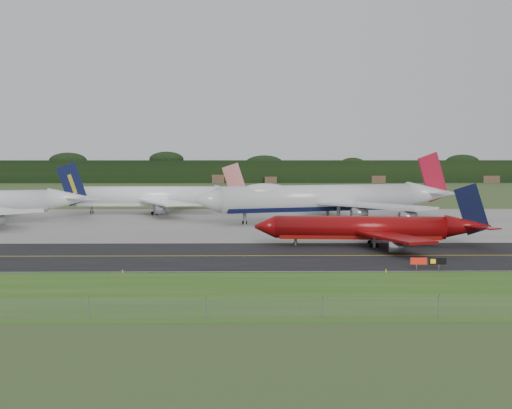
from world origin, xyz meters
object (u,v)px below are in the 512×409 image
object	(u,v)px
jet_ba_747	(327,198)
jet_red_737	(373,228)
taxiway_sign	(428,261)
jet_star_tail	(155,197)

from	to	relation	value
jet_ba_747	jet_red_737	world-z (taller)	jet_ba_747
jet_red_737	taxiway_sign	bearing A→B (deg)	-82.42
jet_red_737	taxiway_sign	world-z (taller)	jet_red_737
jet_star_tail	taxiway_sign	distance (m)	105.65
jet_ba_747	jet_red_737	xyz separation A→B (m)	(3.31, -43.41, -2.60)
jet_star_tail	taxiway_sign	size ratio (longest dim) A/B	10.21
jet_ba_747	jet_star_tail	distance (m)	50.09
taxiway_sign	jet_star_tail	bearing A→B (deg)	119.09
jet_star_tail	taxiway_sign	world-z (taller)	jet_star_tail
jet_red_737	taxiway_sign	size ratio (longest dim) A/B	8.22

